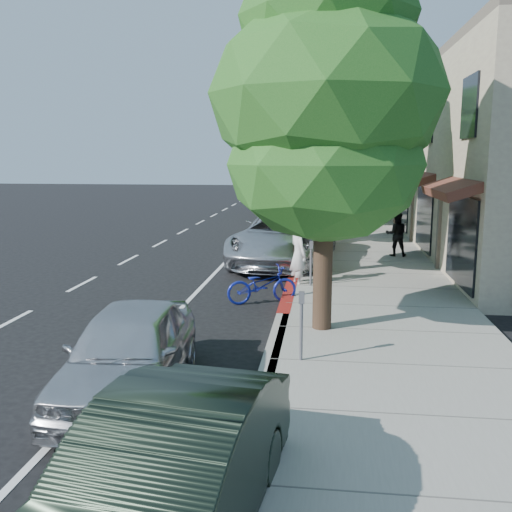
% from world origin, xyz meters
% --- Properties ---
extents(ground, '(120.00, 120.00, 0.00)m').
position_xyz_m(ground, '(0.00, 0.00, 0.00)').
color(ground, black).
rests_on(ground, ground).
extents(sidewalk, '(4.60, 56.00, 0.15)m').
position_xyz_m(sidewalk, '(2.30, 8.00, 0.07)').
color(sidewalk, gray).
rests_on(sidewalk, ground).
extents(curb, '(0.30, 56.00, 0.15)m').
position_xyz_m(curb, '(0.00, 8.00, 0.07)').
color(curb, '#9E998E').
rests_on(curb, ground).
extents(curb_red_segment, '(0.32, 4.00, 0.15)m').
position_xyz_m(curb_red_segment, '(0.00, 1.00, 0.07)').
color(curb_red_segment, maroon).
rests_on(curb_red_segment, ground).
extents(storefront_building, '(10.00, 36.00, 7.00)m').
position_xyz_m(storefront_building, '(9.60, 18.00, 3.50)').
color(storefront_building, '#C0B494').
rests_on(storefront_building, ground).
extents(street_tree_0, '(4.73, 4.73, 7.79)m').
position_xyz_m(street_tree_0, '(0.90, -2.00, 4.82)').
color(street_tree_0, black).
rests_on(street_tree_0, ground).
extents(street_tree_1, '(4.74, 4.74, 7.84)m').
position_xyz_m(street_tree_1, '(0.90, 4.00, 4.85)').
color(street_tree_1, black).
rests_on(street_tree_1, ground).
extents(street_tree_2, '(3.89, 3.89, 6.61)m').
position_xyz_m(street_tree_2, '(0.90, 10.00, 4.11)').
color(street_tree_2, black).
rests_on(street_tree_2, ground).
extents(street_tree_3, '(4.26, 4.26, 7.15)m').
position_xyz_m(street_tree_3, '(0.90, 16.00, 4.44)').
color(street_tree_3, black).
rests_on(street_tree_3, ground).
extents(street_tree_4, '(4.99, 4.99, 7.22)m').
position_xyz_m(street_tree_4, '(0.90, 22.00, 4.33)').
color(street_tree_4, black).
rests_on(street_tree_4, ground).
extents(street_tree_5, '(4.38, 4.38, 7.06)m').
position_xyz_m(street_tree_5, '(0.90, 28.00, 4.35)').
color(street_tree_5, black).
rests_on(street_tree_5, ground).
extents(cyclist, '(0.74, 0.84, 1.94)m').
position_xyz_m(cyclist, '(0.18, 2.31, 0.97)').
color(cyclist, silver).
rests_on(cyclist, ground).
extents(bicycle, '(1.95, 1.30, 0.97)m').
position_xyz_m(bicycle, '(-0.66, 0.45, 0.48)').
color(bicycle, '#1723A0').
rests_on(bicycle, ground).
extents(silver_suv, '(3.80, 6.91, 1.84)m').
position_xyz_m(silver_suv, '(-0.50, 6.01, 0.92)').
color(silver_suv, silver).
rests_on(silver_suv, ground).
extents(dark_sedan, '(2.32, 5.37, 1.72)m').
position_xyz_m(dark_sedan, '(-0.50, 9.91, 0.86)').
color(dark_sedan, '#232628').
rests_on(dark_sedan, ground).
extents(white_pickup, '(2.92, 5.98, 1.67)m').
position_xyz_m(white_pickup, '(-0.60, 16.20, 0.84)').
color(white_pickup, silver).
rests_on(white_pickup, ground).
extents(dark_suv_far, '(2.27, 5.32, 1.79)m').
position_xyz_m(dark_suv_far, '(-2.20, 25.58, 0.90)').
color(dark_suv_far, black).
rests_on(dark_suv_far, ground).
extents(near_car_a, '(2.01, 4.35, 1.44)m').
position_xyz_m(near_car_a, '(-2.09, -5.50, 0.72)').
color(near_car_a, silver).
rests_on(near_car_a, ground).
extents(near_car_b, '(2.08, 4.60, 1.47)m').
position_xyz_m(near_car_b, '(-0.50, -9.00, 0.73)').
color(near_car_b, black).
rests_on(near_car_b, ground).
extents(pedestrian, '(0.78, 0.61, 1.60)m').
position_xyz_m(pedestrian, '(3.49, 7.21, 0.95)').
color(pedestrian, black).
rests_on(pedestrian, sidewalk).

